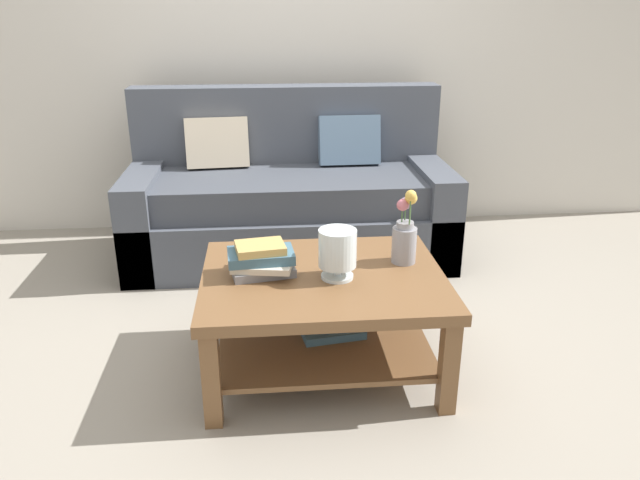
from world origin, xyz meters
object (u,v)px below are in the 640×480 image
(coffee_table, at_px, (323,300))
(flower_pitcher, at_px, (405,234))
(book_stack_main, at_px, (262,260))
(glass_hurricane_vase, at_px, (337,250))
(couch, at_px, (289,200))

(coffee_table, height_order, flower_pitcher, flower_pitcher)
(book_stack_main, bearing_deg, glass_hurricane_vase, -11.54)
(coffee_table, relative_size, flower_pitcher, 3.00)
(coffee_table, relative_size, glass_hurricane_vase, 4.82)
(couch, height_order, book_stack_main, couch)
(coffee_table, height_order, glass_hurricane_vase, glass_hurricane_vase)
(glass_hurricane_vase, bearing_deg, book_stack_main, 168.46)
(coffee_table, height_order, book_stack_main, book_stack_main)
(glass_hurricane_vase, distance_m, flower_pitcher, 0.35)
(book_stack_main, xyz_separation_m, flower_pitcher, (0.64, 0.08, 0.06))
(coffee_table, bearing_deg, flower_pitcher, 14.67)
(glass_hurricane_vase, height_order, flower_pitcher, flower_pitcher)
(couch, bearing_deg, book_stack_main, -97.28)
(coffee_table, relative_size, book_stack_main, 3.52)
(couch, bearing_deg, coffee_table, -86.42)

